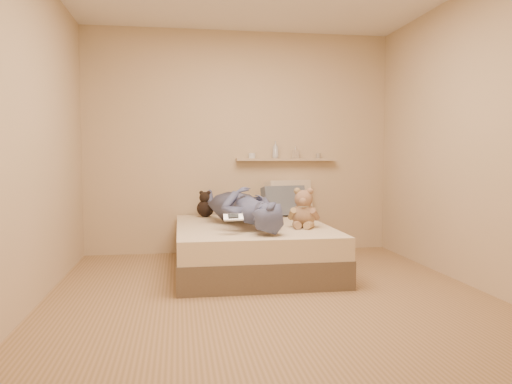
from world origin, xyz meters
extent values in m
plane|color=#9C7651|center=(0.00, 0.00, 0.00)|extent=(3.80, 3.80, 0.00)
plane|color=tan|center=(0.00, 1.90, 1.30)|extent=(3.60, 0.00, 3.60)
plane|color=tan|center=(0.00, -1.90, 1.30)|extent=(3.60, 0.00, 3.60)
plane|color=tan|center=(-1.80, 0.00, 1.30)|extent=(0.00, 3.80, 3.80)
plane|color=tan|center=(1.80, 0.00, 1.30)|extent=(0.00, 3.80, 3.80)
cube|color=brown|center=(0.00, 0.93, 0.12)|extent=(1.50, 1.90, 0.25)
cube|color=beige|center=(0.00, 0.93, 0.35)|extent=(1.48, 1.88, 0.20)
cube|color=silver|center=(-0.25, 0.33, 0.60)|extent=(0.17, 0.08, 0.06)
cube|color=black|center=(-0.25, 0.33, 0.62)|extent=(0.09, 0.04, 0.03)
sphere|color=#9B7A55|center=(0.47, 0.68, 0.57)|extent=(0.23, 0.23, 0.23)
sphere|color=#906A4E|center=(0.46, 0.66, 0.73)|extent=(0.17, 0.17, 0.17)
sphere|color=tan|center=(0.41, 0.68, 0.80)|extent=(0.07, 0.07, 0.07)
sphere|color=#8C664D|center=(0.52, 0.64, 0.80)|extent=(0.07, 0.07, 0.07)
sphere|color=#906B4F|center=(0.44, 0.59, 0.71)|extent=(0.07, 0.07, 0.07)
cylinder|color=#A58658|center=(0.36, 0.69, 0.58)|extent=(0.06, 0.15, 0.13)
cylinder|color=#8C664B|center=(0.56, 0.62, 0.58)|extent=(0.14, 0.16, 0.13)
cylinder|color=#9A7452|center=(0.39, 0.60, 0.49)|extent=(0.09, 0.16, 0.08)
cylinder|color=tan|center=(0.49, 0.57, 0.49)|extent=(0.14, 0.17, 0.08)
cylinder|color=beige|center=(0.46, 0.66, 0.65)|extent=(0.15, 0.15, 0.02)
sphere|color=black|center=(-0.42, 1.66, 0.55)|extent=(0.20, 0.20, 0.20)
sphere|color=black|center=(-0.43, 1.65, 0.67)|extent=(0.13, 0.13, 0.13)
sphere|color=black|center=(-0.47, 1.67, 0.73)|extent=(0.05, 0.05, 0.05)
sphere|color=black|center=(-0.39, 1.64, 0.73)|extent=(0.05, 0.05, 0.05)
cube|color=beige|center=(0.56, 1.76, 0.65)|extent=(0.59, 0.38, 0.42)
cube|color=slate|center=(0.48, 1.62, 0.62)|extent=(0.54, 0.32, 0.36)
imported|color=#4B5077|center=(-0.10, 0.90, 0.64)|extent=(0.88, 1.70, 0.39)
cube|color=tan|center=(0.55, 1.84, 1.10)|extent=(1.20, 0.12, 0.03)
cylinder|color=silver|center=(0.14, 1.84, 1.15)|extent=(0.08, 0.08, 0.06)
imported|color=silver|center=(0.42, 1.84, 1.22)|extent=(0.08, 0.08, 0.20)
imported|color=silver|center=(0.67, 1.84, 1.19)|extent=(0.08, 0.08, 0.15)
cylinder|color=#A59B8E|center=(0.94, 1.84, 1.14)|extent=(0.06, 0.06, 0.06)
camera|label=1|loc=(-0.72, -3.98, 1.13)|focal=35.00mm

